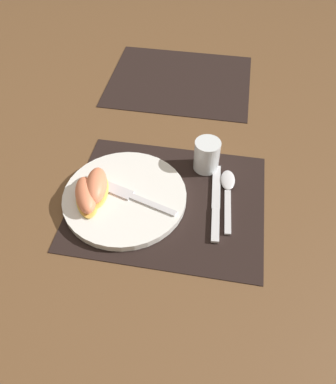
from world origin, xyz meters
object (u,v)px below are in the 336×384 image
(plate, at_px, (125,197))
(spoon, at_px, (228,188))
(knife, at_px, (216,203))
(fork, at_px, (134,197))
(juice_glass, at_px, (207,157))
(citrus_wedge_1, at_px, (86,196))
(citrus_wedge_0, at_px, (96,186))

(plate, distance_m, spoon, 0.24)
(knife, relative_size, fork, 1.26)
(juice_glass, xyz_separation_m, citrus_wedge_1, (-0.25, -0.16, -0.00))
(fork, bearing_deg, citrus_wedge_1, -165.86)
(knife, distance_m, citrus_wedge_0, 0.27)
(knife, relative_size, citrus_wedge_0, 1.97)
(plate, distance_m, juice_glass, 0.22)
(plate, xyz_separation_m, knife, (0.20, 0.02, -0.01))
(juice_glass, bearing_deg, fork, -136.23)
(citrus_wedge_0, bearing_deg, knife, 5.36)
(fork, xyz_separation_m, citrus_wedge_0, (-0.08, 0.00, 0.02))
(plate, xyz_separation_m, citrus_wedge_0, (-0.06, -0.00, 0.03))
(plate, distance_m, citrus_wedge_0, 0.07)
(knife, distance_m, spoon, 0.05)
(spoon, xyz_separation_m, citrus_wedge_0, (-0.29, -0.07, 0.03))
(spoon, xyz_separation_m, fork, (-0.20, -0.08, 0.01))
(juice_glass, bearing_deg, citrus_wedge_1, -146.13)
(spoon, relative_size, citrus_wedge_0, 1.64)
(knife, bearing_deg, juice_glass, 107.40)
(fork, relative_size, citrus_wedge_0, 1.56)
(plate, xyz_separation_m, juice_glass, (0.17, 0.13, 0.03))
(plate, distance_m, fork, 0.03)
(plate, relative_size, fork, 1.57)
(knife, xyz_separation_m, citrus_wedge_0, (-0.26, -0.02, 0.03))
(spoon, bearing_deg, citrus_wedge_0, -165.79)
(citrus_wedge_1, bearing_deg, spoon, 18.37)
(plate, height_order, citrus_wedge_1, citrus_wedge_1)
(spoon, height_order, citrus_wedge_1, citrus_wedge_1)
(juice_glass, bearing_deg, plate, -141.61)
(juice_glass, xyz_separation_m, citrus_wedge_0, (-0.23, -0.14, 0.00))
(plate, bearing_deg, citrus_wedge_0, -176.99)
(juice_glass, xyz_separation_m, fork, (-0.15, -0.14, -0.02))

